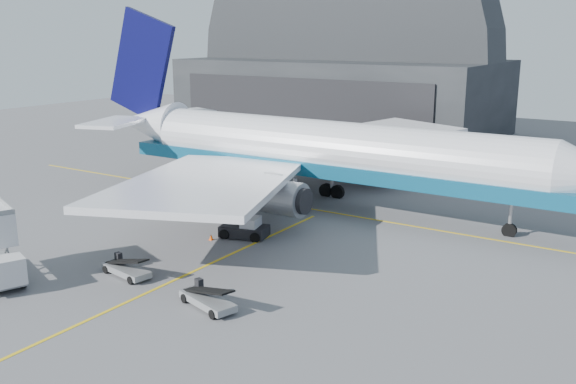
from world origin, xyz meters
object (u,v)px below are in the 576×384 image
Objects in this scene: pushback_tug at (246,229)px; belt_loader_b at (207,299)px; airliner at (314,150)px; belt_loader_a at (126,269)px.

belt_loader_b reaches higher than pushback_tug.
airliner is 12.27× the size of belt_loader_a.
airliner is 23.85m from belt_loader_a.
airliner is 11.88× the size of belt_loader_b.
airliner is 25.72m from belt_loader_b.
belt_loader_b is at bearing -77.84° from pushback_tug.
pushback_tug is 0.94× the size of belt_loader_a.
airliner reaches higher than belt_loader_a.
airliner is at bearing 96.62° from belt_loader_a.
belt_loader_a is at bearing -93.13° from airliner.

